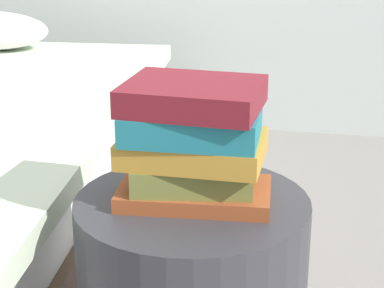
# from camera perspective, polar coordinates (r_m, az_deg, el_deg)

# --- Properties ---
(book_rust) EXTENTS (0.31, 0.18, 0.03)m
(book_rust) POSITION_cam_1_polar(r_m,az_deg,el_deg) (1.38, 0.21, -4.10)
(book_rust) COLOR #994723
(book_rust) RESTS_ON side_table
(book_olive) EXTENTS (0.25, 0.19, 0.05)m
(book_olive) POSITION_cam_1_polar(r_m,az_deg,el_deg) (1.37, 0.17, -2.37)
(book_olive) COLOR olive
(book_olive) RESTS_ON book_rust
(book_ochre) EXTENTS (0.28, 0.19, 0.05)m
(book_ochre) POSITION_cam_1_polar(r_m,az_deg,el_deg) (1.35, 0.04, -0.37)
(book_ochre) COLOR #B7842D
(book_ochre) RESTS_ON book_olive
(book_teal) EXTENTS (0.26, 0.18, 0.06)m
(book_teal) POSITION_cam_1_polar(r_m,az_deg,el_deg) (1.33, 0.04, 1.66)
(book_teal) COLOR #1E727F
(book_teal) RESTS_ON book_ochre
(book_maroon) EXTENTS (0.27, 0.22, 0.05)m
(book_maroon) POSITION_cam_1_polar(r_m,az_deg,el_deg) (1.32, -0.11, 3.97)
(book_maroon) COLOR maroon
(book_maroon) RESTS_ON book_teal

